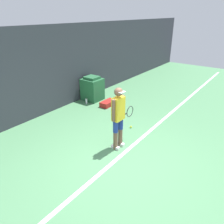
# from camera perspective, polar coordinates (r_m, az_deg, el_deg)

# --- Properties ---
(ground_plane) EXTENTS (24.00, 24.00, 0.00)m
(ground_plane) POSITION_cam_1_polar(r_m,az_deg,el_deg) (5.63, 2.42, -12.57)
(ground_plane) COLOR #518C5B
(back_wall) EXTENTS (24.00, 0.10, 3.04)m
(back_wall) POSITION_cam_1_polar(r_m,az_deg,el_deg) (7.58, -22.43, 8.44)
(back_wall) COLOR #383842
(back_wall) RESTS_ON ground_plane
(court_baseline) EXTENTS (21.60, 0.10, 0.01)m
(court_baseline) POSITION_cam_1_polar(r_m,az_deg,el_deg) (5.68, 1.44, -12.11)
(court_baseline) COLOR white
(court_baseline) RESTS_ON ground_plane
(tennis_player) EXTENTS (0.95, 0.29, 1.72)m
(tennis_player) POSITION_cam_1_polar(r_m,az_deg,el_deg) (5.66, 1.71, -0.93)
(tennis_player) COLOR brown
(tennis_player) RESTS_ON ground_plane
(tennis_ball) EXTENTS (0.07, 0.07, 0.07)m
(tennis_ball) POSITION_cam_1_polar(r_m,az_deg,el_deg) (7.07, 4.95, -3.90)
(tennis_ball) COLOR #D1E533
(tennis_ball) RESTS_ON ground_plane
(covered_chair) EXTENTS (0.71, 0.76, 1.00)m
(covered_chair) POSITION_cam_1_polar(r_m,az_deg,el_deg) (9.22, -5.15, 6.08)
(covered_chair) COLOR #28663D
(covered_chair) RESTS_ON ground_plane
(equipment_bag) EXTENTS (0.69, 0.35, 0.19)m
(equipment_bag) POSITION_cam_1_polar(r_m,az_deg,el_deg) (8.70, -1.03, 2.33)
(equipment_bag) COLOR #B2231E
(equipment_bag) RESTS_ON ground_plane
(water_bottle) EXTENTS (0.08, 0.08, 0.24)m
(water_bottle) POSITION_cam_1_polar(r_m,az_deg,el_deg) (8.94, -6.72, 2.88)
(water_bottle) COLOR white
(water_bottle) RESTS_ON ground_plane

